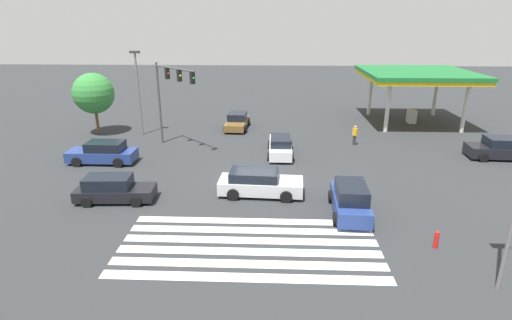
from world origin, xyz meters
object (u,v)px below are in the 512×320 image
(car_3, at_px, (237,121))
(tree_corner_b, at_px, (93,93))
(car_0, at_px, (350,200))
(street_light_pole_a, at_px, (138,85))
(car_5, at_px, (113,189))
(car_2, at_px, (103,153))
(car_6, at_px, (259,183))
(car_1, at_px, (280,146))
(fire_hydrant, at_px, (436,239))
(car_4, at_px, (499,148))
(pedestrian, at_px, (355,134))
(traffic_signal_mast, at_px, (170,87))

(car_3, height_order, tree_corner_b, tree_corner_b)
(car_0, distance_m, street_light_pole_a, 21.96)
(car_5, bearing_deg, street_light_pole_a, 97.67)
(car_0, bearing_deg, street_light_pole_a, 49.37)
(car_2, height_order, car_6, car_2)
(car_6, bearing_deg, car_3, 103.05)
(car_1, relative_size, fire_hydrant, 5.63)
(car_0, xyz_separation_m, tree_corner_b, (-19.79, 14.92, 2.83))
(car_1, distance_m, fire_hydrant, 14.57)
(car_4, xyz_separation_m, tree_corner_b, (-32.40, 5.45, 2.88))
(car_4, bearing_deg, car_6, 25.72)
(car_4, xyz_separation_m, pedestrian, (-9.98, 2.95, 0.14))
(traffic_signal_mast, height_order, car_1, traffic_signal_mast)
(car_4, bearing_deg, tree_corner_b, -6.14)
(pedestrian, bearing_deg, street_light_pole_a, -53.98)
(car_0, distance_m, car_3, 18.79)
(car_0, xyz_separation_m, street_light_pole_a, (-15.76, 14.86, 3.60))
(car_3, height_order, fire_hydrant, car_3)
(car_2, distance_m, tree_corner_b, 8.84)
(tree_corner_b, bearing_deg, car_4, -9.55)
(car_4, xyz_separation_m, car_6, (-17.49, -7.18, -0.04))
(fire_hydrant, bearing_deg, car_4, 53.73)
(car_0, bearing_deg, car_6, 67.53)
(car_3, bearing_deg, car_0, 26.80)
(car_3, xyz_separation_m, street_light_pole_a, (-8.32, -2.39, 3.74))
(traffic_signal_mast, relative_size, car_0, 1.50)
(pedestrian, xyz_separation_m, tree_corner_b, (-22.41, 2.50, 2.74))
(car_6, bearing_deg, car_1, 82.78)
(car_0, distance_m, tree_corner_b, 24.95)
(car_3, bearing_deg, car_1, 30.90)
(car_2, distance_m, fire_hydrant, 22.22)
(car_1, bearing_deg, car_6, 169.73)
(car_5, distance_m, car_6, 8.33)
(car_6, bearing_deg, car_4, 25.66)
(car_2, relative_size, car_6, 0.96)
(street_light_pole_a, bearing_deg, tree_corner_b, 179.16)
(car_6, height_order, pedestrian, pedestrian)
(traffic_signal_mast, distance_m, car_2, 6.98)
(car_3, distance_m, car_5, 17.09)
(car_3, height_order, car_4, car_4)
(car_2, bearing_deg, car_1, -169.25)
(car_6, relative_size, tree_corner_b, 0.92)
(car_1, bearing_deg, tree_corner_b, 72.45)
(car_6, xyz_separation_m, tree_corner_b, (-14.91, 12.63, 2.92))
(fire_hydrant, bearing_deg, car_6, 146.13)
(car_1, xyz_separation_m, car_2, (-12.74, -2.31, 0.05))
(traffic_signal_mast, bearing_deg, pedestrian, 49.79)
(car_3, xyz_separation_m, tree_corner_b, (-12.35, -2.33, 2.97))
(car_1, height_order, pedestrian, pedestrian)
(car_1, xyz_separation_m, car_6, (-1.38, -7.38, 0.03))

